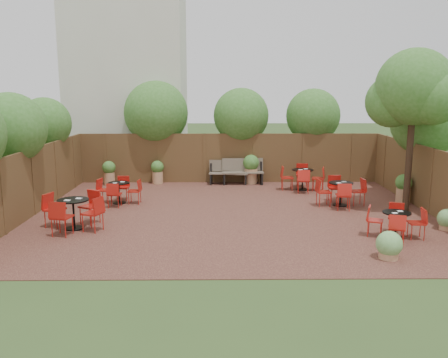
{
  "coord_description": "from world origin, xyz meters",
  "views": [
    {
      "loc": [
        -0.42,
        -13.74,
        3.71
      ],
      "look_at": [
        -0.26,
        0.5,
        1.0
      ],
      "focal_mm": 37.51,
      "sensor_mm": 36.0,
      "label": 1
    }
  ],
  "objects": [
    {
      "name": "neighbour_building",
      "position": [
        -4.5,
        8.0,
        4.0
      ],
      "size": [
        5.0,
        4.0,
        8.0
      ],
      "primitive_type": "cube",
      "color": "beige",
      "rests_on": "ground"
    },
    {
      "name": "courtyard_paving",
      "position": [
        0.0,
        0.0,
        0.01
      ],
      "size": [
        12.0,
        10.0,
        0.02
      ],
      "primitive_type": "cube",
      "color": "#3C1D18",
      "rests_on": "ground"
    },
    {
      "name": "ground",
      "position": [
        0.0,
        0.0,
        0.0
      ],
      "size": [
        80.0,
        80.0,
        0.0
      ],
      "primitive_type": "plane",
      "color": "#354F23",
      "rests_on": "ground"
    },
    {
      "name": "fence_left",
      "position": [
        -6.0,
        0.0,
        1.0
      ],
      "size": [
        0.08,
        10.0,
        2.0
      ],
      "primitive_type": "cube",
      "color": "#50341D",
      "rests_on": "ground"
    },
    {
      "name": "park_bench_left",
      "position": [
        0.53,
        4.63,
        0.54
      ],
      "size": [
        1.67,
        0.62,
        1.02
      ],
      "rotation": [
        0.0,
        0.0,
        0.06
      ],
      "color": "brown",
      "rests_on": "courtyard_paving"
    },
    {
      "name": "park_bench_right",
      "position": [
        -0.04,
        4.63,
        0.5
      ],
      "size": [
        1.56,
        0.63,
        0.94
      ],
      "rotation": [
        0.0,
        0.0,
        -0.09
      ],
      "color": "brown",
      "rests_on": "courtyard_paving"
    },
    {
      "name": "overhang_foliage",
      "position": [
        -1.08,
        3.07,
        2.7
      ],
      "size": [
        15.65,
        10.64,
        2.62
      ],
      "color": "#366C23",
      "rests_on": "ground"
    },
    {
      "name": "low_shrubs",
      "position": [
        4.83,
        -3.29,
        0.32
      ],
      "size": [
        2.9,
        2.71,
        0.66
      ],
      "color": "#AF7E57",
      "rests_on": "courtyard_paving"
    },
    {
      "name": "fence_right",
      "position": [
        6.0,
        0.0,
        1.0
      ],
      "size": [
        0.08,
        10.0,
        2.0
      ],
      "primitive_type": "cube",
      "color": "#50341D",
      "rests_on": "ground"
    },
    {
      "name": "courtyard_tree",
      "position": [
        5.39,
        0.34,
        3.64
      ],
      "size": [
        2.53,
        2.43,
        4.93
      ],
      "rotation": [
        0.0,
        0.0,
        0.17
      ],
      "color": "black",
      "rests_on": "courtyard_paving"
    },
    {
      "name": "fence_back",
      "position": [
        0.0,
        5.0,
        1.0
      ],
      "size": [
        12.0,
        0.08,
        2.0
      ],
      "primitive_type": "cube",
      "color": "#50341D",
      "rests_on": "ground"
    },
    {
      "name": "planters",
      "position": [
        0.09,
        3.88,
        0.58
      ],
      "size": [
        10.95,
        4.04,
        1.16
      ],
      "color": "#AF7E57",
      "rests_on": "courtyard_paving"
    },
    {
      "name": "bistro_tables",
      "position": [
        0.23,
        0.45,
        0.46
      ],
      "size": [
        9.95,
        7.41,
        0.94
      ],
      "color": "black",
      "rests_on": "courtyard_paving"
    }
  ]
}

